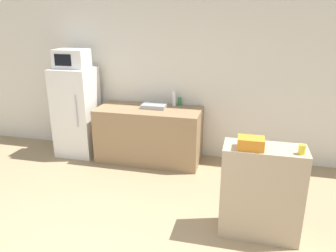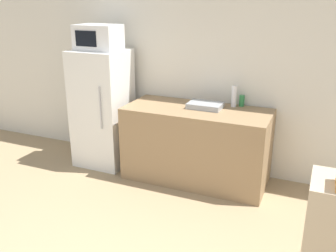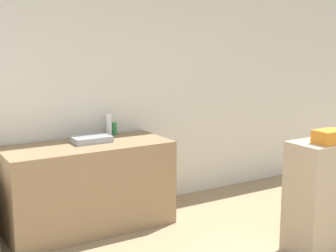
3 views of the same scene
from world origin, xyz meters
The scene contains 7 objects.
wall_back centered at (0.00, 3.27, 1.30)m, with size 8.00×0.06×2.60m, color silver.
counter centered at (-0.24, 2.86, 0.44)m, with size 1.65×0.72×0.87m, color #937551.
sink_basin centered at (-0.16, 2.93, 0.90)m, with size 0.38×0.27×0.06m, color #9EA3A8.
bottle_tall centered at (0.12, 3.12, 1.00)m, with size 0.06×0.06×0.24m, color silver.
bottle_short centered at (0.20, 3.17, 0.94)m, with size 0.06×0.06×0.13m, color #2D7F42.
shelf_cabinet centered at (1.47, 1.28, 0.51)m, with size 0.83×0.38×1.02m, color tan.
basket centered at (1.33, 1.20, 1.08)m, with size 0.26×0.19×0.12m, color orange.
Camera 3 is at (-1.89, -1.44, 1.88)m, focal length 50.00 mm.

